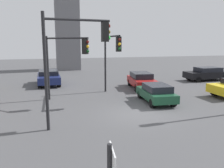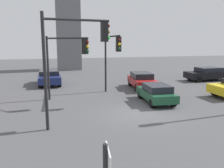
# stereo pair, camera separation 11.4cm
# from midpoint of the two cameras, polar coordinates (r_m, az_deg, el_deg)

# --- Properties ---
(ground_plane) EXTENTS (95.44, 95.44, 0.00)m
(ground_plane) POSITION_cam_midpoint_polar(r_m,az_deg,el_deg) (14.49, 6.14, -7.16)
(ground_plane) COLOR #4C4C4F
(traffic_light_0) EXTENTS (2.79, 2.57, 4.73)m
(traffic_light_0) POSITION_cam_midpoint_polar(r_m,az_deg,el_deg) (16.74, -11.33, 7.06)
(traffic_light_0) COLOR black
(traffic_light_0) RESTS_ON ground_plane
(traffic_light_2) EXTENTS (0.32, 4.56, 4.92)m
(traffic_light_2) POSITION_cam_midpoint_polar(r_m,az_deg,el_deg) (17.97, -0.35, 7.98)
(traffic_light_2) COLOR black
(traffic_light_2) RESTS_ON ground_plane
(traffic_light_3) EXTENTS (3.40, 0.68, 5.72)m
(traffic_light_3) POSITION_cam_midpoint_polar(r_m,az_deg,el_deg) (11.78, -9.28, 8.57)
(traffic_light_3) COLOR black
(traffic_light_3) RESTS_ON ground_plane
(car_2) EXTENTS (2.40, 4.49, 1.47)m
(car_2) POSITION_cam_midpoint_polar(r_m,az_deg,el_deg) (21.95, 7.07, 0.96)
(car_2) COLOR maroon
(car_2) RESTS_ON ground_plane
(car_3) EXTENTS (4.72, 2.02, 1.48)m
(car_3) POSITION_cam_midpoint_polar(r_m,az_deg,el_deg) (28.20, 21.93, 2.39)
(car_3) COLOR black
(car_3) RESTS_ON ground_plane
(car_4) EXTENTS (2.23, 4.73, 1.45)m
(car_4) POSITION_cam_midpoint_polar(r_m,az_deg,el_deg) (24.52, -15.33, 1.67)
(car_4) COLOR navy
(car_4) RESTS_ON ground_plane
(car_5) EXTENTS (2.03, 4.03, 1.33)m
(car_5) POSITION_cam_midpoint_polar(r_m,az_deg,el_deg) (17.12, 10.54, -2.11)
(car_5) COLOR #19472D
(car_5) RESTS_ON ground_plane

